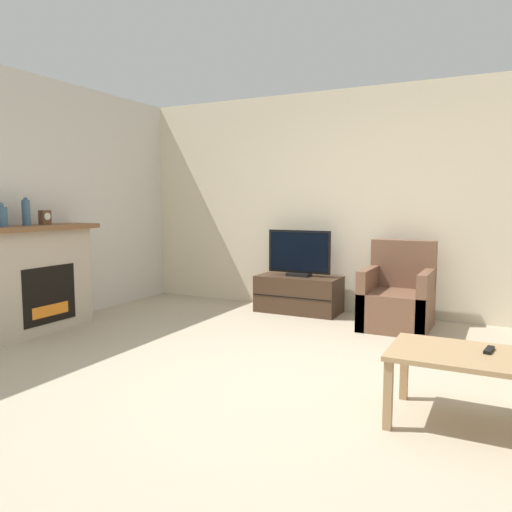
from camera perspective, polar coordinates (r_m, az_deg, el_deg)
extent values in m
plane|color=tan|center=(3.79, 1.89, -14.67)|extent=(24.00, 24.00, 0.00)
cube|color=beige|center=(6.15, 12.83, 6.03)|extent=(12.00, 0.06, 2.70)
cube|color=#B7A893|center=(5.67, -23.83, -2.64)|extent=(0.38, 1.17, 1.06)
cube|color=black|center=(5.54, -22.49, -4.11)|extent=(0.01, 0.65, 0.59)
cube|color=orange|center=(5.57, -22.41, -5.74)|extent=(0.01, 0.45, 0.12)
cube|color=brown|center=(5.59, -23.88, 2.99)|extent=(0.50, 1.29, 0.05)
cylinder|color=#385670|center=(5.36, -27.21, 4.00)|extent=(0.14, 0.14, 0.19)
cylinder|color=#385670|center=(5.53, -24.79, 4.51)|extent=(0.08, 0.08, 0.26)
sphere|color=#385670|center=(5.53, -24.85, 5.89)|extent=(0.04, 0.04, 0.04)
cube|color=brown|center=(5.68, -22.98, 4.08)|extent=(0.07, 0.11, 0.15)
cylinder|color=white|center=(5.65, -22.73, 4.20)|extent=(0.00, 0.08, 0.08)
cube|color=#422D1E|center=(6.18, 4.90, -4.34)|extent=(1.01, 0.51, 0.45)
cube|color=black|center=(5.95, 3.98, -4.75)|extent=(0.99, 0.01, 0.01)
cube|color=black|center=(6.14, 4.92, -2.11)|extent=(0.28, 0.18, 0.04)
cube|color=black|center=(6.11, 4.95, 0.50)|extent=(0.80, 0.03, 0.52)
cube|color=black|center=(6.09, 4.89, 0.49)|extent=(0.74, 0.01, 0.47)
cube|color=brown|center=(5.58, 15.76, -5.93)|extent=(0.70, 0.76, 0.40)
cube|color=brown|center=(5.81, 16.48, -0.85)|extent=(0.70, 0.14, 0.53)
cube|color=brown|center=(5.62, 12.79, -4.53)|extent=(0.10, 0.76, 0.64)
cube|color=brown|center=(5.51, 18.87, -4.92)|extent=(0.10, 0.76, 0.64)
cube|color=#A37F56|center=(3.29, 22.24, -10.37)|extent=(0.81, 0.60, 0.03)
cube|color=#A37F56|center=(3.16, 14.86, -15.11)|extent=(0.05, 0.05, 0.42)
cube|color=#A37F56|center=(3.64, 16.59, -12.27)|extent=(0.05, 0.05, 0.42)
cube|color=black|center=(3.36, 25.09, -9.70)|extent=(0.06, 0.15, 0.02)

